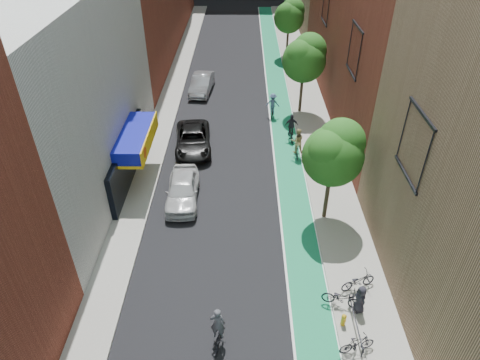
{
  "coord_description": "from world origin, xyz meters",
  "views": [
    {
      "loc": [
        0.73,
        -9.61,
        16.84
      ],
      "look_at": [
        0.55,
        11.76,
        1.5
      ],
      "focal_mm": 32.0,
      "sensor_mm": 36.0,
      "label": 1
    }
  ],
  "objects_px": {
    "parked_car_white": "(183,189)",
    "cyclist_lead": "(218,332)",
    "cyclist_lane_mid": "(291,131)",
    "pedestrian": "(360,299)",
    "parked_car_silver": "(202,84)",
    "fire_hydrant": "(344,319)",
    "parked_car_black": "(193,140)",
    "cyclist_lane_far": "(273,106)",
    "cyclist_lane_near": "(297,144)"
  },
  "relations": [
    {
      "from": "parked_car_white",
      "to": "parked_car_black",
      "type": "xyz_separation_m",
      "value": [
        0.04,
        6.23,
        -0.05
      ]
    },
    {
      "from": "parked_car_white",
      "to": "cyclist_lane_mid",
      "type": "xyz_separation_m",
      "value": [
        7.46,
        7.65,
        -0.05
      ]
    },
    {
      "from": "pedestrian",
      "to": "cyclist_lane_mid",
      "type": "bearing_deg",
      "value": 167.31
    },
    {
      "from": "parked_car_black",
      "to": "cyclist_lane_far",
      "type": "bearing_deg",
      "value": 34.87
    },
    {
      "from": "parked_car_silver",
      "to": "cyclist_lane_mid",
      "type": "relative_size",
      "value": 2.36
    },
    {
      "from": "cyclist_lane_mid",
      "to": "fire_hydrant",
      "type": "bearing_deg",
      "value": 89.05
    },
    {
      "from": "parked_car_white",
      "to": "parked_car_black",
      "type": "height_order",
      "value": "parked_car_white"
    },
    {
      "from": "parked_car_white",
      "to": "pedestrian",
      "type": "distance_m",
      "value": 12.5
    },
    {
      "from": "cyclist_lane_mid",
      "to": "parked_car_black",
      "type": "bearing_deg",
      "value": 6.95
    },
    {
      "from": "cyclist_lane_mid",
      "to": "pedestrian",
      "type": "xyz_separation_m",
      "value": [
        1.74,
        -16.11,
        0.15
      ]
    },
    {
      "from": "fire_hydrant",
      "to": "parked_car_white",
      "type": "bearing_deg",
      "value": 131.99
    },
    {
      "from": "parked_car_white",
      "to": "fire_hydrant",
      "type": "xyz_separation_m",
      "value": [
        8.34,
        -9.27,
        -0.32
      ]
    },
    {
      "from": "parked_car_silver",
      "to": "cyclist_lane_far",
      "type": "bearing_deg",
      "value": -32.2
    },
    {
      "from": "cyclist_lane_near",
      "to": "fire_hydrant",
      "type": "height_order",
      "value": "cyclist_lane_near"
    },
    {
      "from": "parked_car_black",
      "to": "fire_hydrant",
      "type": "relative_size",
      "value": 8.37
    },
    {
      "from": "parked_car_black",
      "to": "cyclist_lead",
      "type": "height_order",
      "value": "cyclist_lead"
    },
    {
      "from": "parked_car_black",
      "to": "cyclist_lane_near",
      "type": "xyz_separation_m",
      "value": [
        7.61,
        -1.02,
        0.26
      ]
    },
    {
      "from": "cyclist_lead",
      "to": "fire_hydrant",
      "type": "xyz_separation_m",
      "value": [
        5.62,
        0.85,
        -0.25
      ]
    },
    {
      "from": "fire_hydrant",
      "to": "cyclist_lane_mid",
      "type": "bearing_deg",
      "value": 92.98
    },
    {
      "from": "cyclist_lane_mid",
      "to": "pedestrian",
      "type": "height_order",
      "value": "cyclist_lane_mid"
    },
    {
      "from": "fire_hydrant",
      "to": "cyclist_lane_far",
      "type": "bearing_deg",
      "value": 95.76
    },
    {
      "from": "parked_car_black",
      "to": "fire_hydrant",
      "type": "height_order",
      "value": "parked_car_black"
    },
    {
      "from": "cyclist_lane_near",
      "to": "fire_hydrant",
      "type": "relative_size",
      "value": 3.38
    },
    {
      "from": "parked_car_silver",
      "to": "cyclist_lane_near",
      "type": "relative_size",
      "value": 2.19
    },
    {
      "from": "cyclist_lead",
      "to": "cyclist_lane_far",
      "type": "height_order",
      "value": "cyclist_lead"
    },
    {
      "from": "parked_car_white",
      "to": "cyclist_lane_mid",
      "type": "distance_m",
      "value": 10.69
    },
    {
      "from": "parked_car_silver",
      "to": "parked_car_black",
      "type": "bearing_deg",
      "value": -83.22
    },
    {
      "from": "parked_car_white",
      "to": "parked_car_black",
      "type": "distance_m",
      "value": 6.23
    },
    {
      "from": "parked_car_silver",
      "to": "cyclist_lane_mid",
      "type": "distance_m",
      "value": 11.7
    },
    {
      "from": "parked_car_silver",
      "to": "fire_hydrant",
      "type": "xyz_separation_m",
      "value": [
        8.49,
        -25.81,
        -0.31
      ]
    },
    {
      "from": "parked_car_white",
      "to": "fire_hydrant",
      "type": "distance_m",
      "value": 12.47
    },
    {
      "from": "cyclist_lane_near",
      "to": "cyclist_lane_far",
      "type": "distance_m",
      "value": 6.51
    },
    {
      "from": "pedestrian",
      "to": "parked_car_white",
      "type": "bearing_deg",
      "value": -151.46
    },
    {
      "from": "cyclist_lane_mid",
      "to": "cyclist_lead",
      "type": "bearing_deg",
      "value": 71.14
    },
    {
      "from": "parked_car_black",
      "to": "cyclist_lead",
      "type": "distance_m",
      "value": 16.56
    },
    {
      "from": "cyclist_lead",
      "to": "pedestrian",
      "type": "relative_size",
      "value": 1.39
    },
    {
      "from": "parked_car_black",
      "to": "parked_car_silver",
      "type": "relative_size",
      "value": 1.13
    },
    {
      "from": "parked_car_white",
      "to": "cyclist_lead",
      "type": "relative_size",
      "value": 2.26
    },
    {
      "from": "parked_car_silver",
      "to": "cyclist_lane_mid",
      "type": "xyz_separation_m",
      "value": [
        7.61,
        -8.89,
        -0.04
      ]
    },
    {
      "from": "parked_car_white",
      "to": "cyclist_lane_near",
      "type": "height_order",
      "value": "cyclist_lane_near"
    },
    {
      "from": "parked_car_silver",
      "to": "cyclist_lane_far",
      "type": "xyz_separation_m",
      "value": [
        6.39,
        -4.98,
        0.16
      ]
    },
    {
      "from": "cyclist_lane_mid",
      "to": "cyclist_lane_far",
      "type": "relative_size",
      "value": 1.01
    },
    {
      "from": "parked_car_white",
      "to": "cyclist_lead",
      "type": "height_order",
      "value": "cyclist_lead"
    },
    {
      "from": "parked_car_white",
      "to": "pedestrian",
      "type": "relative_size",
      "value": 3.14
    },
    {
      "from": "parked_car_black",
      "to": "cyclist_lane_far",
      "type": "relative_size",
      "value": 2.69
    },
    {
      "from": "cyclist_lane_far",
      "to": "fire_hydrant",
      "type": "distance_m",
      "value": 20.94
    },
    {
      "from": "cyclist_lane_mid",
      "to": "cyclist_lane_far",
      "type": "distance_m",
      "value": 4.1
    },
    {
      "from": "cyclist_lane_far",
      "to": "fire_hydrant",
      "type": "bearing_deg",
      "value": 104.4
    },
    {
      "from": "parked_car_white",
      "to": "fire_hydrant",
      "type": "height_order",
      "value": "parked_car_white"
    },
    {
      "from": "parked_car_white",
      "to": "cyclist_lead",
      "type": "distance_m",
      "value": 10.47
    }
  ]
}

